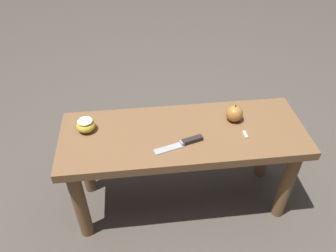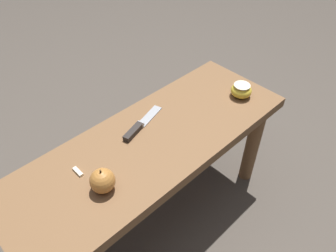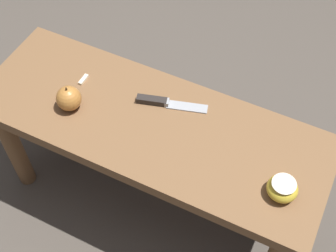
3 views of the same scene
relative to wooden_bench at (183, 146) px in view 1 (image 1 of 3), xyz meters
The scene contains 6 objects.
ground_plane 0.39m from the wooden_bench, ahead, with size 8.00×8.00×0.00m, color #4C443D.
wooden_bench is the anchor object (origin of this frame).
knife 0.12m from the wooden_bench, 91.91° to the right, with size 0.21×0.09×0.02m.
apple_whole 0.27m from the wooden_bench, 12.91° to the left, with size 0.08×0.08×0.08m.
apple_cut 0.44m from the wooden_bench, behind, with size 0.08×0.08×0.05m.
apple_slice_near_knife 0.28m from the wooden_bench, 11.38° to the right, with size 0.01×0.04×0.01m.
Camera 1 is at (-0.19, -1.05, 1.42)m, focal length 35.00 mm.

